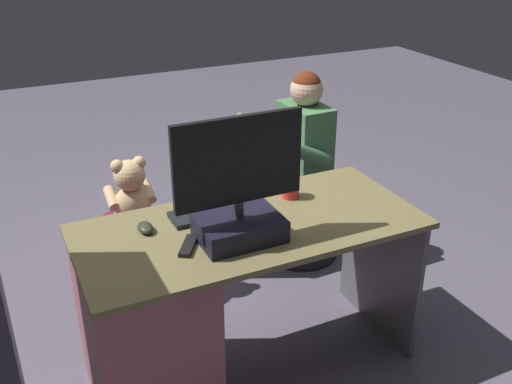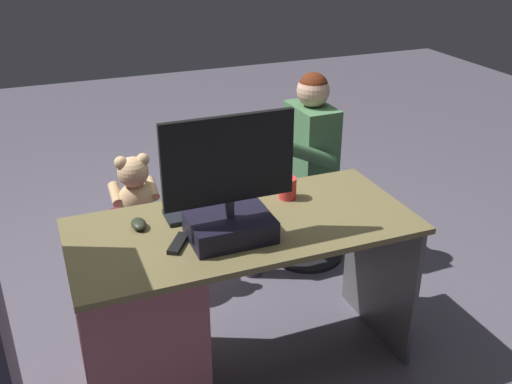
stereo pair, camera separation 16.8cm
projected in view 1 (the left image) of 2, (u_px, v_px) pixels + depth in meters
ground_plane at (219, 316)px, 3.07m from camera, size 10.00×10.00×0.00m
desk at (169, 316)px, 2.44m from camera, size 1.43×0.66×0.74m
monitor at (239, 201)px, 2.25m from camera, size 0.51×0.24×0.50m
keyboard at (219, 211)px, 2.51m from camera, size 0.42×0.14×0.02m
computer_mouse at (145, 228)px, 2.36m from camera, size 0.06×0.10×0.04m
cup at (290, 187)px, 2.64m from camera, size 0.08×0.08×0.10m
tv_remote at (188, 246)px, 2.25m from camera, size 0.12×0.15×0.02m
office_chair_teddy at (137, 251)px, 3.16m from camera, size 0.47×0.47×0.44m
teddy_bear at (131, 192)px, 3.02m from camera, size 0.25×0.25×0.36m
visitor_chair at (302, 216)px, 3.52m from camera, size 0.44×0.44×0.44m
person at (290, 156)px, 3.32m from camera, size 0.54×0.48×1.13m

